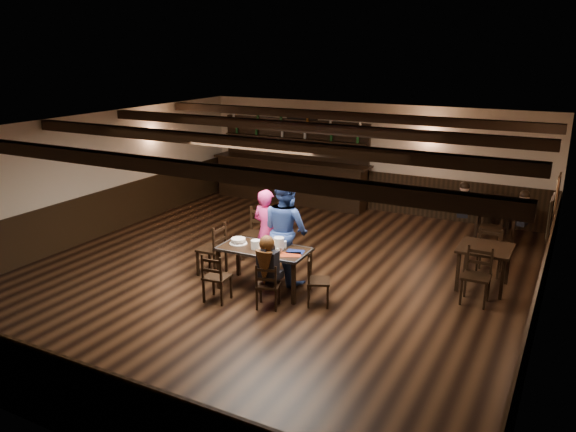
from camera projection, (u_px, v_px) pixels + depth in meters
The scene contains 25 objects.
ground at pixel (273, 274), 10.39m from camera, with size 10.00×10.00×0.00m, color black.
room_shell at pixel (274, 182), 9.91m from camera, with size 9.02×10.02×2.71m.
dining_table at pixel (264, 253), 9.57m from camera, with size 1.57×0.83×0.75m.
chair_near_left at pixel (215, 274), 9.11m from camera, with size 0.42×0.41×0.84m.
chair_near_right at pixel (267, 283), 8.89m from camera, with size 0.45×0.43×0.77m.
chair_end_left at pixel (215, 245), 10.21m from camera, with size 0.45×0.47×0.97m.
chair_end_right at pixel (314, 277), 9.05m from camera, with size 0.48×0.49×0.81m.
chair_far_pushed at pixel (258, 229), 11.05m from camera, with size 0.49×0.47×1.01m.
woman_pink at pixel (266, 231), 10.28m from camera, with size 0.58×0.38×1.58m, color #DF3492.
man_blue at pixel (286, 230), 9.88m from camera, with size 0.91×0.71×1.88m, color navy.
seated_person at pixel (267, 260), 8.83m from camera, with size 0.32×0.49×0.79m.
cake at pixel (238, 241), 9.75m from camera, with size 0.31×0.31×0.10m.
plate_stack_a at pixel (256, 244), 9.49m from camera, with size 0.16×0.16×0.15m, color white.
plate_stack_b at pixel (279, 243), 9.46m from camera, with size 0.18×0.18×0.21m, color white.
tea_light at pixel (269, 246), 9.57m from camera, with size 0.05×0.05×0.06m.
salt_shaker at pixel (277, 251), 9.29m from camera, with size 0.04×0.04×0.09m, color silver.
pepper_shaker at pixel (281, 251), 9.29m from camera, with size 0.04×0.04×0.10m, color #A5A8AD.
drink_glass at pixel (284, 244), 9.55m from camera, with size 0.08×0.08×0.12m, color silver.
menu_red at pixel (291, 254), 9.25m from camera, with size 0.34×0.24×0.00m, color maroon.
menu_blue at pixel (295, 251), 9.38m from camera, with size 0.29×0.21×0.00m, color #0F1A4E.
bar_counter at pixel (291, 175), 15.10m from camera, with size 4.43×0.70×2.20m.
back_table_a at pixel (485, 252), 9.63m from camera, with size 0.87×0.87×0.75m.
back_table_b at pixel (497, 211), 12.07m from camera, with size 0.95×0.95×0.75m.
bg_patron_left at pixel (464, 199), 12.24m from camera, with size 0.30×0.41×0.78m.
bg_patron_right at pixel (523, 208), 11.64m from camera, with size 0.28×0.39×0.74m.
Camera 1 is at (4.74, -8.39, 4.04)m, focal length 35.00 mm.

